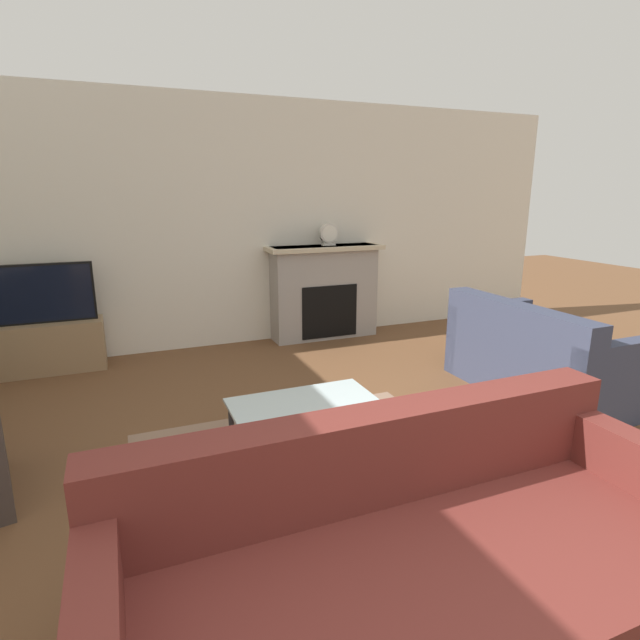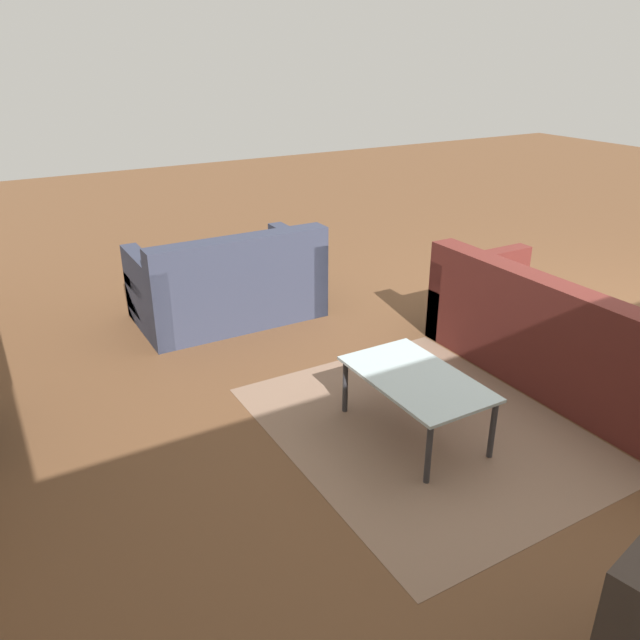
% 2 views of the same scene
% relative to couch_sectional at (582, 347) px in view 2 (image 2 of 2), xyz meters
% --- Properties ---
extents(ground_plane, '(20.00, 20.00, 0.00)m').
position_rel_couch_sectional_xyz_m(ground_plane, '(0.14, -0.84, -0.28)').
color(ground_plane, brown).
extents(area_rug, '(2.14, 1.75, 0.00)m').
position_rel_couch_sectional_xyz_m(area_rug, '(0.08, 1.34, -0.28)').
color(area_rug, '#896B56').
rests_on(area_rug, ground_plane).
extents(couch_sectional, '(2.34, 1.00, 0.82)m').
position_rel_couch_sectional_xyz_m(couch_sectional, '(0.00, 0.00, 0.00)').
color(couch_sectional, '#5B231E').
rests_on(couch_sectional, ground_plane).
extents(couch_loveseat, '(0.91, 1.56, 0.82)m').
position_rel_couch_sectional_xyz_m(couch_loveseat, '(2.35, 1.71, 0.01)').
color(couch_loveseat, '#33384C').
rests_on(couch_loveseat, ground_plane).
extents(coffee_table, '(0.94, 0.55, 0.40)m').
position_rel_couch_sectional_xyz_m(coffee_table, '(0.08, 1.42, 0.07)').
color(coffee_table, '#333338').
rests_on(coffee_table, ground_plane).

